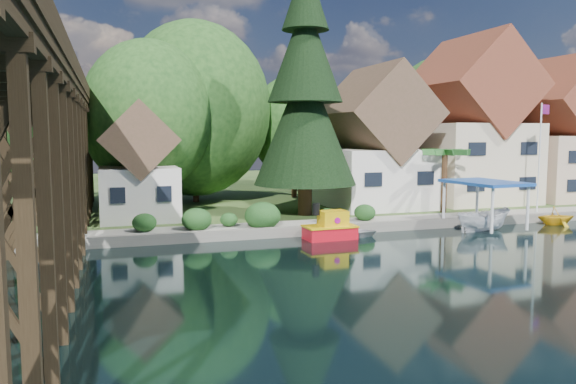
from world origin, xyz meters
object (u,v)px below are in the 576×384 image
Objects in this scene: boat_yellow at (556,215)px; boat_canopy at (484,210)px; house_center at (470,131)px; palm_tree at (445,154)px; boat_white_a at (348,231)px; trestle_bridge at (39,152)px; conifer at (305,93)px; shed at (139,170)px; flagpole at (541,146)px; tugboat at (330,228)px; house_left at (375,147)px; house_right at (561,138)px.

boat_canopy is at bearing 107.50° from boat_yellow.
house_center is 7.98m from palm_tree.
house_center is 3.91× the size of boat_white_a.
boat_white_a is at bearing -148.02° from house_center.
trestle_bridge is 26.13m from boat_canopy.
conifer is at bearing -168.01° from house_center.
palm_tree is (21.21, -3.23, 0.91)m from shed.
conifer reaches higher than flagpole.
conifer is 10.60m from tugboat.
shed reaches higher than boat_yellow.
tugboat is 1.40m from boat_white_a.
house_left is at bearing 144.59° from flagpole.
boat_yellow is at bearing -45.41° from house_left.
conifer reaches higher than palm_tree.
house_center is 9.04m from house_right.
house_right is (9.00, -0.50, -0.64)m from house_center.
palm_tree is at bearing 23.62° from tugboat.
house_right is (18.00, 0.00, 0.64)m from house_left.
house_left is 2.27× the size of palm_tree.
palm_tree is at bearing 85.50° from boat_canopy.
boat_white_a is at bearing 100.85° from boat_yellow.
trestle_bridge is 26.92m from palm_tree.
palm_tree is (3.21, -4.73, -0.40)m from house_left.
conifer is at bearing 143.87° from boat_canopy.
shed is (-27.00, -2.00, -2.59)m from house_center.
tugboat is at bearing -171.64° from flagpole.
flagpole is 2.51× the size of tugboat.
house_center is at bearing 11.99° from conifer.
shed is 14.39m from boat_white_a.
conifer is 3.62× the size of palm_tree.
conifer is at bearing 22.61° from boat_white_a.
boat_yellow is (27.12, -7.75, -3.14)m from shed.
boat_white_a is (1.30, 0.42, -0.30)m from tugboat.
boat_white_a is at bearing -124.62° from house_left.
trestle_bridge is 17.05× the size of boat_yellow.
palm_tree is 1.87× the size of boat_yellow.
flagpole is (32.70, 3.94, -0.02)m from trestle_bridge.
house_left is 11.93m from boat_white_a.
boat_canopy reaches higher than boat_white_a.
tugboat is at bearing -37.06° from shed.
trestle_bridge is 25.42m from house_left.
palm_tree is 1.36× the size of boat_white_a.
trestle_bridge is at bearing -177.90° from boat_canopy.
flagpole is 2.22× the size of boat_white_a.
house_right is at bearing -3.18° from house_center.
house_center reaches higher than tugboat.
boat_yellow is (5.91, -4.52, -4.05)m from palm_tree.
shed is 22.56m from boat_canopy.
shed is 1.47× the size of boat_canopy.
shed is at bearing -177.61° from house_right.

